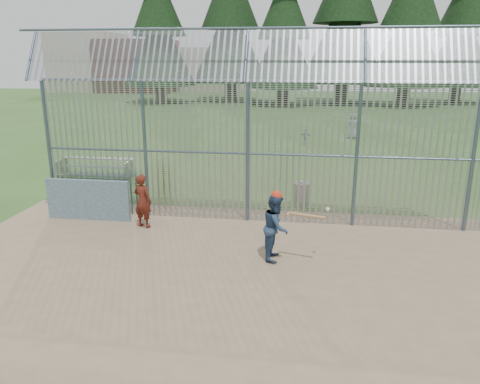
% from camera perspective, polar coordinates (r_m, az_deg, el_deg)
% --- Properties ---
extents(ground, '(120.00, 120.00, 0.00)m').
position_cam_1_polar(ground, '(10.53, -1.58, -9.81)').
color(ground, '#2D511E').
rests_on(ground, ground).
extents(dirt_infield, '(14.00, 10.00, 0.02)m').
position_cam_1_polar(dirt_infield, '(10.09, -2.07, -10.99)').
color(dirt_infield, '#756047').
rests_on(dirt_infield, ground).
extents(dugout_wall, '(2.50, 0.12, 1.20)m').
position_cam_1_polar(dugout_wall, '(14.30, -18.03, -0.91)').
color(dugout_wall, '#38566B').
rests_on(dugout_wall, dirt_infield).
extents(batter, '(0.64, 0.79, 1.56)m').
position_cam_1_polar(batter, '(10.94, 4.40, -4.29)').
color(batter, navy).
rests_on(batter, dirt_infield).
extents(onlooker, '(0.64, 0.53, 1.52)m').
position_cam_1_polar(onlooker, '(13.23, -11.78, -1.08)').
color(onlooker, maroon).
rests_on(onlooker, dirt_infield).
extents(bg_kid_standing, '(0.87, 0.71, 1.53)m').
position_cam_1_polar(bg_kid_standing, '(28.45, 13.59, 7.85)').
color(bg_kid_standing, slate).
rests_on(bg_kid_standing, ground).
extents(bg_kid_seated, '(0.53, 0.22, 0.89)m').
position_cam_1_polar(bg_kid_seated, '(25.89, 8.03, 6.65)').
color(bg_kid_seated, slate).
rests_on(bg_kid_seated, ground).
extents(batting_gear, '(1.34, 0.42, 0.56)m').
position_cam_1_polar(batting_gear, '(10.69, 5.40, -1.02)').
color(batting_gear, red).
rests_on(batting_gear, ground).
extents(trash_can, '(0.56, 0.56, 0.82)m').
position_cam_1_polar(trash_can, '(15.17, 7.48, -0.23)').
color(trash_can, gray).
rests_on(trash_can, ground).
extents(bleacher, '(3.00, 0.95, 0.72)m').
position_cam_1_polar(bleacher, '(19.44, -17.29, 2.87)').
color(bleacher, gray).
rests_on(bleacher, ground).
extents(backstop_fence, '(20.09, 0.81, 5.30)m').
position_cam_1_polar(backstop_fence, '(12.96, 8.90, 5.93)').
color(backstop_fence, '#47566B').
rests_on(backstop_fence, ground).
extents(distant_buildings, '(26.50, 10.50, 8.00)m').
position_cam_1_polar(distant_buildings, '(70.36, -12.87, 14.82)').
color(distant_buildings, brown).
rests_on(distant_buildings, ground).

